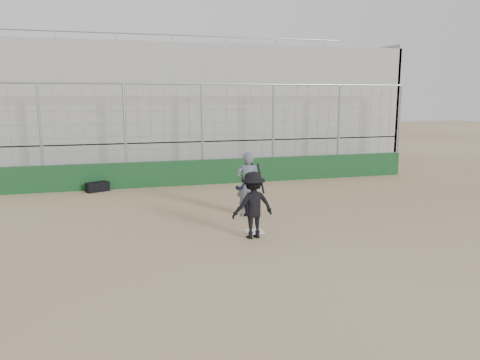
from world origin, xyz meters
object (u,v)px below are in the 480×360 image
object	(u,v)px
batter_at_plate	(253,205)
equipment_bag	(97,187)
catcher_crouched	(248,198)
umpire	(248,187)

from	to	relation	value
batter_at_plate	equipment_bag	world-z (taller)	batter_at_plate
catcher_crouched	umpire	world-z (taller)	umpire
catcher_crouched	umpire	bearing A→B (deg)	-100.47
batter_at_plate	catcher_crouched	bearing A→B (deg)	76.89
catcher_crouched	umpire	distance (m)	0.34
catcher_crouched	equipment_bag	xyz separation A→B (m)	(-4.43, 4.87, -0.36)
catcher_crouched	equipment_bag	bearing A→B (deg)	132.30
batter_at_plate	umpire	size ratio (longest dim) A/B	1.06
catcher_crouched	equipment_bag	distance (m)	6.60
umpire	equipment_bag	distance (m)	6.68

